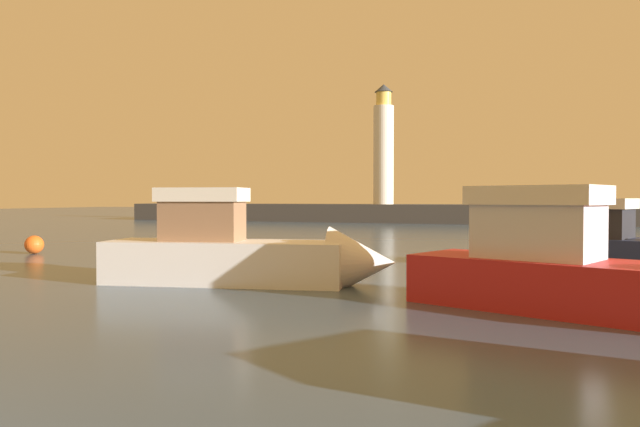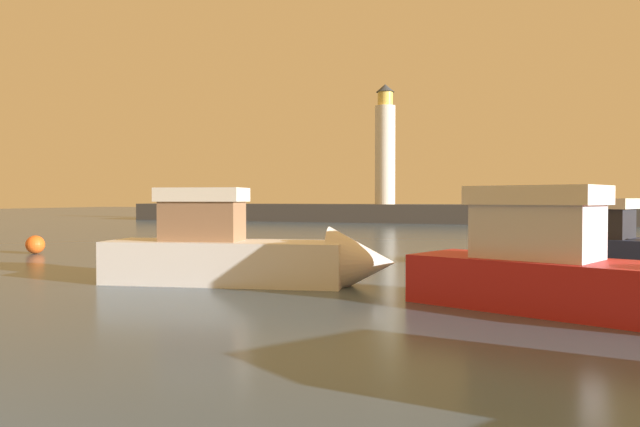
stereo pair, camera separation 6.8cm
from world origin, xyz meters
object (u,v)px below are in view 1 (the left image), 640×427
at_px(motorboat_1, 255,254).
at_px(mooring_buoy, 34,245).
at_px(motorboat_2, 617,276).
at_px(lighthouse, 384,148).

height_order(motorboat_1, mooring_buoy, motorboat_1).
xyz_separation_m(motorboat_2, mooring_buoy, (-21.08, 6.71, -0.43)).
bearing_deg(lighthouse, motorboat_2, -70.26).
bearing_deg(motorboat_1, mooring_buoy, 158.75).
bearing_deg(motorboat_1, motorboat_2, -12.13).
xyz_separation_m(motorboat_1, motorboat_2, (8.54, -1.84, 0.02)).
relative_size(motorboat_1, motorboat_2, 1.00).
xyz_separation_m(lighthouse, motorboat_1, (7.51, -42.89, -6.42)).
relative_size(motorboat_2, mooring_buoy, 10.57).
bearing_deg(motorboat_2, lighthouse, 109.74).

